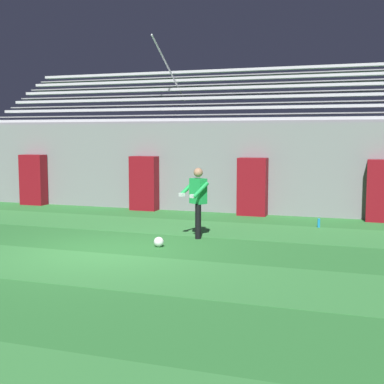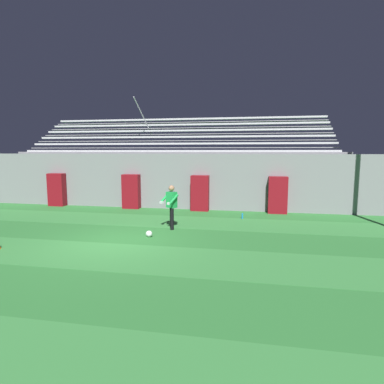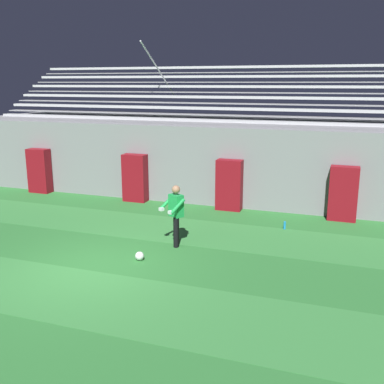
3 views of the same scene
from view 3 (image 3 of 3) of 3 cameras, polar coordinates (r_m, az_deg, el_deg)
name	(u,v)px [view 3 (image 3 of 3)]	position (r m, az deg, el deg)	size (l,w,h in m)	color
ground_plane	(93,267)	(11.15, -12.40, -9.33)	(80.00, 80.00, 0.00)	#2D7533
turf_stripe_mid	(60,291)	(10.14, -16.46, -12.01)	(28.00, 2.32, 0.01)	#38843D
turf_stripe_far	(150,227)	(13.87, -5.33, -4.41)	(28.00, 2.32, 0.01)	#38843D
back_wall	(186,164)	(16.41, -0.81, 3.53)	(24.00, 0.60, 2.80)	gray
padding_pillar_gate_left	(135,178)	(16.71, -7.24, 1.78)	(0.88, 0.44, 1.75)	maroon
padding_pillar_gate_right	(229,185)	(15.48, 4.75, 0.88)	(0.88, 0.44, 1.75)	maroon
padding_pillar_far_left	(39,171)	(18.95, -18.80, 2.56)	(0.88, 0.44, 1.75)	maroon
padding_pillar_far_right	(343,194)	(15.03, 18.66, -0.20)	(0.88, 0.44, 1.75)	maroon
bleacher_stand	(207,151)	(18.92, 1.98, 5.22)	(18.00, 4.75, 5.83)	gray
goalkeeper	(176,212)	(12.00, -2.09, -2.50)	(0.73, 0.71, 1.67)	black
soccer_ball	(140,256)	(11.35, -6.68, -8.08)	(0.22, 0.22, 0.22)	white
water_bottle	(285,225)	(13.84, 11.68, -4.18)	(0.07, 0.07, 0.24)	#1E8CD8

